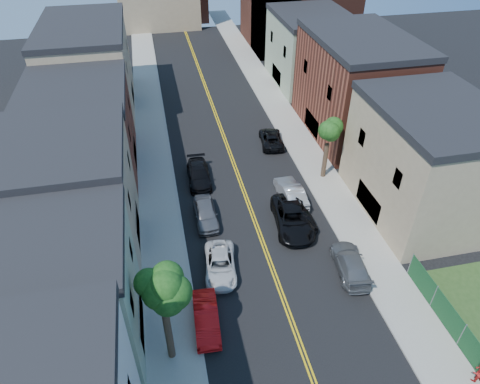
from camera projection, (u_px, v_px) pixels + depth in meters
sidewalk_left at (151, 142)px, 46.44m from camera, size 3.20×100.00×0.15m
sidewalk_right at (291, 127)px, 49.08m from camera, size 3.20×100.00×0.15m
curb_left at (168, 140)px, 46.73m from camera, size 0.30×100.00×0.15m
curb_right at (276, 129)px, 48.78m from camera, size 0.30×100.00×0.15m
bldg_left_palegrn at (54, 303)px, 24.23m from camera, size 9.00×8.00×8.50m
bldg_left_tan_near at (69, 202)px, 31.07m from camera, size 9.00×10.00×9.00m
bldg_left_brick at (82, 134)px, 39.93m from camera, size 9.00×12.00×8.00m
bldg_left_tan_far at (89, 70)px, 50.36m from camera, size 9.00×16.00×9.50m
bldg_right_tan at (426, 164)px, 34.97m from camera, size 9.00×12.00×9.00m
bldg_right_brick at (355, 89)px, 45.55m from camera, size 9.00×14.00×10.00m
bldg_right_palegrn at (310, 51)px, 56.89m from camera, size 9.00×12.00×8.50m
fence_right at (477, 357)px, 25.01m from camera, size 0.04×15.00×1.90m
tree_left_mid at (161, 285)px, 22.29m from camera, size 5.20×5.20×9.29m
tree_right_far at (330, 124)px, 37.86m from camera, size 4.40×4.40×8.03m
red_sedan at (206, 318)px, 27.62m from camera, size 1.77×4.49×1.45m
white_pickup at (220, 265)px, 31.38m from camera, size 2.83×5.06×1.34m
grey_car_left at (206, 213)px, 35.82m from camera, size 1.88×4.59×1.56m
black_car_left at (199, 174)px, 40.39m from camera, size 2.25×5.19×1.49m
grey_car_right at (350, 264)px, 31.37m from camera, size 2.69×5.29×1.47m
black_car_right at (302, 216)px, 35.69m from camera, size 1.73×3.98×1.33m
silver_car_right at (291, 192)px, 38.05m from camera, size 1.91×5.00×1.63m
dark_car_right_far at (271, 138)px, 45.86m from camera, size 2.82×5.08×1.34m
black_suv_lane at (292, 218)px, 35.24m from camera, size 3.44×6.38×1.70m
pedestrian_right at (479, 371)px, 24.44m from camera, size 0.83×0.66×1.65m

